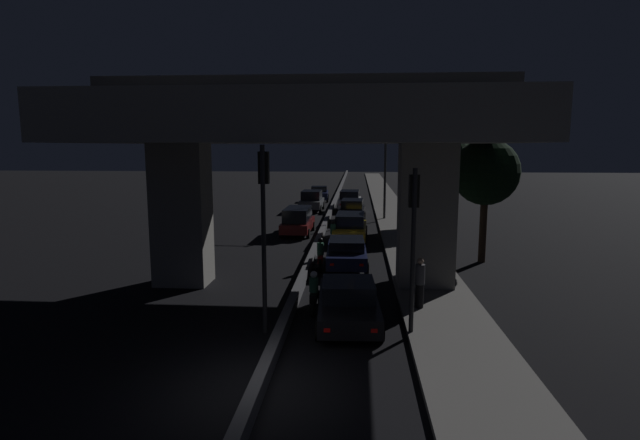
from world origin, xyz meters
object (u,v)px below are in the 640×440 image
Objects in this scene: motorcycle_black_filtering_near at (314,294)px; car_white_fifth at (350,200)px; car_dark_red_lead_oncoming at (298,220)px; car_grey_second_oncoming at (312,200)px; car_black_lead at (348,302)px; car_dark_blue_third_oncoming at (319,194)px; traffic_light_right_of_median at (413,223)px; pedestrian_on_sidewalk at (420,283)px; motorcycle_white_filtering_far at (333,235)px; street_lamp at (380,155)px; car_black_fourth at (352,210)px; car_taxi_yellow_third at (350,226)px; traffic_light_left_of_median at (264,207)px; motorcycle_red_filtering_mid at (320,256)px; car_dark_blue_second at (347,252)px.

car_white_fifth is at bearing -2.75° from motorcycle_black_filtering_near.
car_dark_red_lead_oncoming is 1.09× the size of car_grey_second_oncoming.
car_dark_blue_third_oncoming reaches higher than car_black_lead.
pedestrian_on_sidewalk is (0.52, 2.18, -2.40)m from traffic_light_right_of_median.
motorcycle_white_filtering_far reaches higher than car_black_lead.
car_grey_second_oncoming is 15.42m from motorcycle_white_filtering_far.
car_grey_second_oncoming reaches higher than motorcycle_white_filtering_far.
car_black_lead is 2.75m from pedestrian_on_sidewalk.
traffic_light_right_of_median is at bearing -171.19° from motorcycle_white_filtering_far.
traffic_light_right_of_median is 37.45m from car_dark_blue_third_oncoming.
street_lamp reaches higher than car_black_fourth.
car_dark_red_lead_oncoming is 2.35× the size of motorcycle_white_filtering_far.
motorcycle_black_filtering_near is (-1.07, -13.14, -0.27)m from car_taxi_yellow_third.
car_black_fourth reaches higher than car_taxi_yellow_third.
car_black_fourth is 6.64m from car_dark_red_lead_oncoming.
car_grey_second_oncoming is at bearing 103.00° from pedestrian_on_sidewalk.
traffic_light_left_of_median reaches higher than car_black_lead.
pedestrian_on_sidewalk reaches higher than car_dark_red_lead_oncoming.
motorcycle_red_filtering_mid is (1.10, 8.00, -3.25)m from traffic_light_left_of_median.
car_dark_blue_third_oncoming is at bearing 2.69° from motorcycle_white_filtering_far.
car_dark_blue_third_oncoming is 35.28m from pedestrian_on_sidewalk.
traffic_light_left_of_median is 4.44m from traffic_light_right_of_median.
pedestrian_on_sidewalk reaches higher than car_white_fifth.
street_lamp is 8.70m from car_grey_second_oncoming.
car_dark_red_lead_oncoming is 15.29m from motorcycle_black_filtering_near.
traffic_light_right_of_median is (4.42, 0.01, -0.43)m from traffic_light_left_of_median.
motorcycle_white_filtering_far is (0.31, 5.66, -0.00)m from motorcycle_red_filtering_mid.
car_white_fifth is (-2.30, 29.52, -2.52)m from traffic_light_right_of_median.
car_grey_second_oncoming is at bearing 33.85° from car_black_fourth.
car_white_fifth is at bearing -2.07° from car_black_lead.
pedestrian_on_sidewalk reaches higher than car_taxi_yellow_third.
car_dark_red_lead_oncoming is 1.10× the size of car_dark_blue_third_oncoming.
motorcycle_black_filtering_near is at bearing 57.60° from traffic_light_left_of_median.
street_lamp is 23.24m from car_black_lead.
car_taxi_yellow_third is 1.16× the size of car_grey_second_oncoming.
car_taxi_yellow_third is at bearing 16.26° from car_grey_second_oncoming.
car_white_fifth is at bearing 111.92° from street_lamp.
traffic_light_left_of_median is 37.09m from car_dark_blue_third_oncoming.
traffic_light_left_of_median is 15.67m from car_taxi_yellow_third.
motorcycle_white_filtering_far is (2.58, -23.27, -0.14)m from car_dark_blue_third_oncoming.
traffic_light_left_of_median is at bearing 4.59° from car_dark_red_lead_oncoming.
motorcycle_black_filtering_near is (2.48, -34.87, -0.17)m from car_dark_blue_third_oncoming.
traffic_light_right_of_median reaches higher than motorcycle_white_filtering_far.
motorcycle_red_filtering_mid is at bearing 7.85° from car_grey_second_oncoming.
car_black_fourth is 0.91× the size of car_dark_red_lead_oncoming.
car_grey_second_oncoming is at bearing 4.76° from car_black_lead.
car_black_fourth is 2.29× the size of motorcycle_red_filtering_mid.
car_dark_blue_third_oncoming is at bearing 98.61° from traffic_light_right_of_median.
car_dark_blue_second is 1.07× the size of car_white_fifth.
traffic_light_left_of_median reaches higher than motorcycle_red_filtering_mid.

